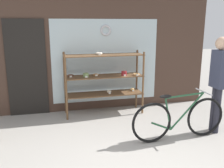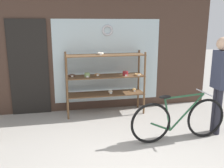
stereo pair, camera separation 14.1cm
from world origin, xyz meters
TOP-DOWN VIEW (x-y plane):
  - storefront_facade at (-0.04, 2.79)m, footprint 5.46×0.13m
  - display_case at (0.09, 2.42)m, footprint 1.74×0.48m
  - bicycle at (1.09, 0.81)m, footprint 1.76×0.46m
  - pedestrian at (1.90, 0.95)m, footprint 0.23×0.32m

SIDE VIEW (x-z plane):
  - bicycle at x=1.09m, z-range -0.04..0.81m
  - display_case at x=0.09m, z-range 0.15..1.56m
  - pedestrian at x=1.90m, z-range 0.17..1.95m
  - storefront_facade at x=-0.04m, z-range -0.04..3.08m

